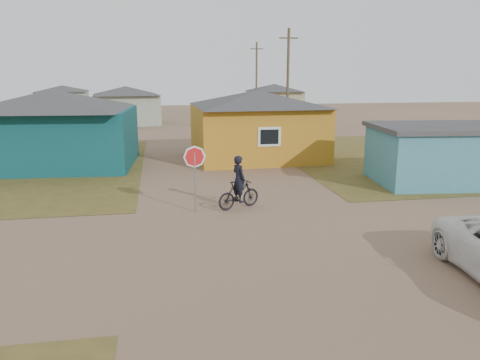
# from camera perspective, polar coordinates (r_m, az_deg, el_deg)

# --- Properties ---
(ground) EXTENTS (120.00, 120.00, 0.00)m
(ground) POSITION_cam_1_polar(r_m,az_deg,el_deg) (13.53, 4.01, -8.14)
(ground) COLOR #7F6149
(grass_ne) EXTENTS (20.00, 18.00, 0.00)m
(grass_ne) POSITION_cam_1_polar(r_m,az_deg,el_deg) (30.86, 23.89, 2.81)
(grass_ne) COLOR brown
(grass_ne) RESTS_ON ground
(house_teal) EXTENTS (8.93, 7.08, 4.00)m
(house_teal) POSITION_cam_1_polar(r_m,az_deg,el_deg) (26.45, -21.79, 5.96)
(house_teal) COLOR #0B393E
(house_teal) RESTS_ON ground
(house_yellow) EXTENTS (7.72, 6.76, 3.90)m
(house_yellow) POSITION_cam_1_polar(r_m,az_deg,el_deg) (26.98, 2.10, 6.88)
(house_yellow) COLOR #B2781B
(house_yellow) RESTS_ON ground
(shed_turquoise) EXTENTS (6.71, 4.93, 2.60)m
(shed_turquoise) POSITION_cam_1_polar(r_m,az_deg,el_deg) (22.85, 23.70, 2.94)
(shed_turquoise) COLOR teal
(shed_turquoise) RESTS_ON ground
(house_pale_west) EXTENTS (7.04, 6.15, 3.60)m
(house_pale_west) POSITION_cam_1_polar(r_m,az_deg,el_deg) (46.42, -13.67, 8.91)
(house_pale_west) COLOR gray
(house_pale_west) RESTS_ON ground
(house_beige_east) EXTENTS (6.95, 6.05, 3.60)m
(house_beige_east) POSITION_cam_1_polar(r_m,az_deg,el_deg) (53.94, 4.19, 9.75)
(house_beige_east) COLOR tan
(house_beige_east) RESTS_ON ground
(house_pale_north) EXTENTS (6.28, 5.81, 3.40)m
(house_pale_north) POSITION_cam_1_polar(r_m,az_deg,el_deg) (59.33, -20.79, 9.15)
(house_pale_north) COLOR gray
(house_pale_north) RESTS_ON ground
(utility_pole_near) EXTENTS (1.40, 0.20, 8.00)m
(utility_pole_near) POSITION_cam_1_polar(r_m,az_deg,el_deg) (35.56, 5.84, 11.75)
(utility_pole_near) COLOR brown
(utility_pole_near) RESTS_ON ground
(utility_pole_far) EXTENTS (1.40, 0.20, 8.00)m
(utility_pole_far) POSITION_cam_1_polar(r_m,az_deg,el_deg) (51.35, 2.02, 12.16)
(utility_pole_far) COLOR brown
(utility_pole_far) RESTS_ON ground
(stop_sign) EXTENTS (0.76, 0.28, 2.40)m
(stop_sign) POSITION_cam_1_polar(r_m,az_deg,el_deg) (16.35, -5.55, 2.01)
(stop_sign) COLOR gray
(stop_sign) RESTS_ON ground
(cyclist) EXTENTS (1.78, 1.16, 1.96)m
(cyclist) POSITION_cam_1_polar(r_m,az_deg,el_deg) (17.01, -0.15, -1.14)
(cyclist) COLOR black
(cyclist) RESTS_ON ground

